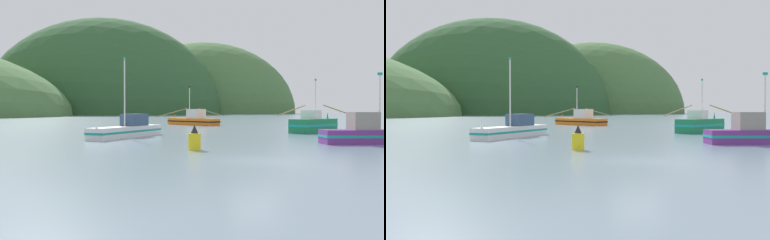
% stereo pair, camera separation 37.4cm
% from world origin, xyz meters
% --- Properties ---
extents(ground_plane, '(600.00, 600.00, 0.00)m').
position_xyz_m(ground_plane, '(0.00, 0.00, 0.00)').
color(ground_plane, slate).
extents(hill_far_right, '(122.28, 97.83, 94.26)m').
position_xyz_m(hill_far_right, '(55.27, 246.12, 0.00)').
color(hill_far_right, '#47703D').
rests_on(hill_far_right, ground).
extents(hill_mid_left, '(128.25, 102.60, 104.30)m').
position_xyz_m(hill_mid_left, '(-9.10, 210.38, 0.00)').
color(hill_mid_left, '#2D562D').
rests_on(hill_mid_left, ground).
extents(fishing_boat_white, '(6.94, 9.00, 7.00)m').
position_xyz_m(fishing_boat_white, '(-5.23, 17.99, 0.69)').
color(fishing_boat_white, white).
rests_on(fishing_boat_white, ground).
extents(fishing_boat_green, '(6.75, 7.75, 5.74)m').
position_xyz_m(fishing_boat_green, '(14.41, 21.33, 0.84)').
color(fishing_boat_green, '#197A47').
rests_on(fishing_boat_green, ground).
extents(fishing_boat_orange, '(12.32, 10.00, 6.22)m').
position_xyz_m(fishing_boat_orange, '(6.17, 44.97, 0.80)').
color(fishing_boat_orange, orange).
rests_on(fishing_boat_orange, ground).
extents(fishing_boat_purple, '(7.84, 3.18, 5.08)m').
position_xyz_m(fishing_boat_purple, '(11.56, 7.40, 0.71)').
color(fishing_boat_purple, '#6B2D84').
rests_on(fishing_boat_purple, ground).
extents(channel_buoy, '(0.76, 0.76, 1.51)m').
position_xyz_m(channel_buoy, '(-1.82, 5.57, 0.62)').
color(channel_buoy, yellow).
rests_on(channel_buoy, ground).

